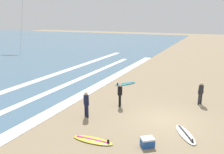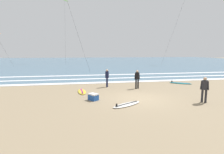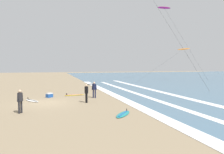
{
  "view_description": "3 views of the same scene",
  "coord_description": "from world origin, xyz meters",
  "px_view_note": "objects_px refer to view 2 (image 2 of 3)",
  "views": [
    {
      "loc": [
        -12.25,
        -2.27,
        5.84
      ],
      "look_at": [
        -1.07,
        2.95,
        2.58
      ],
      "focal_mm": 35.7,
      "sensor_mm": 36.0,
      "label": 1
    },
    {
      "loc": [
        -4.02,
        -11.31,
        3.09
      ],
      "look_at": [
        -1.15,
        4.09,
        0.94
      ],
      "focal_mm": 28.99,
      "sensor_mm": 36.0,
      "label": 2
    },
    {
      "loc": [
        18.57,
        0.41,
        3.24
      ],
      "look_at": [
        0.75,
        5.61,
        2.18
      ],
      "focal_mm": 33.24,
      "sensor_mm": 36.0,
      "label": 3
    }
  ],
  "objects_px": {
    "surfer_left_far": "(107,76)",
    "surfboard_foreground_flat": "(127,104)",
    "surfboard_right_spare": "(82,92)",
    "cooler_box": "(93,97)",
    "surfboard_left_pile": "(180,83)",
    "kite_lime_high_left": "(65,1)",
    "surfer_right_near": "(137,78)",
    "surfer_left_near": "(205,87)"
  },
  "relations": [
    {
      "from": "surfer_left_far",
      "to": "surfboard_foreground_flat",
      "type": "height_order",
      "value": "surfer_left_far"
    },
    {
      "from": "surfboard_right_spare",
      "to": "cooler_box",
      "type": "bearing_deg",
      "value": -74.97
    },
    {
      "from": "surfboard_foreground_flat",
      "to": "surfboard_left_pile",
      "type": "relative_size",
      "value": 1.04
    },
    {
      "from": "surfer_left_far",
      "to": "surfboard_left_pile",
      "type": "height_order",
      "value": "surfer_left_far"
    },
    {
      "from": "surfboard_left_pile",
      "to": "kite_lime_high_left",
      "type": "height_order",
      "value": "kite_lime_high_left"
    },
    {
      "from": "surfboard_foreground_flat",
      "to": "cooler_box",
      "type": "distance_m",
      "value": 2.38
    },
    {
      "from": "kite_lime_high_left",
      "to": "surfboard_right_spare",
      "type": "bearing_deg",
      "value": -85.07
    },
    {
      "from": "surfer_right_near",
      "to": "surfboard_left_pile",
      "type": "bearing_deg",
      "value": 17.52
    },
    {
      "from": "kite_lime_high_left",
      "to": "surfer_right_near",
      "type": "bearing_deg",
      "value": -78.66
    },
    {
      "from": "surfboard_foreground_flat",
      "to": "surfboard_left_pile",
      "type": "bearing_deg",
      "value": 40.74
    },
    {
      "from": "surfer_left_near",
      "to": "surfboard_foreground_flat",
      "type": "relative_size",
      "value": 0.76
    },
    {
      "from": "surfer_right_near",
      "to": "surfboard_right_spare",
      "type": "relative_size",
      "value": 0.75
    },
    {
      "from": "surfer_right_near",
      "to": "cooler_box",
      "type": "xyz_separation_m",
      "value": [
        -3.99,
        -3.11,
        -0.74
      ]
    },
    {
      "from": "surfboard_right_spare",
      "to": "kite_lime_high_left",
      "type": "distance_m",
      "value": 45.71
    },
    {
      "from": "surfboard_right_spare",
      "to": "surfboard_left_pile",
      "type": "height_order",
      "value": "same"
    },
    {
      "from": "surfboard_left_pile",
      "to": "cooler_box",
      "type": "distance_m",
      "value": 10.18
    },
    {
      "from": "surfer_left_near",
      "to": "surfboard_foreground_flat",
      "type": "xyz_separation_m",
      "value": [
        -4.82,
        0.33,
        -0.91
      ]
    },
    {
      "from": "surfer_left_far",
      "to": "cooler_box",
      "type": "relative_size",
      "value": 2.11
    },
    {
      "from": "cooler_box",
      "to": "surfer_right_near",
      "type": "bearing_deg",
      "value": 37.89
    },
    {
      "from": "surfboard_foreground_flat",
      "to": "surfer_left_far",
      "type": "bearing_deg",
      "value": 92.61
    },
    {
      "from": "surfboard_right_spare",
      "to": "surfboard_left_pile",
      "type": "bearing_deg",
      "value": 12.46
    },
    {
      "from": "surfer_right_near",
      "to": "surfer_left_near",
      "type": "bearing_deg",
      "value": -61.54
    },
    {
      "from": "surfboard_foreground_flat",
      "to": "kite_lime_high_left",
      "type": "height_order",
      "value": "kite_lime_high_left"
    },
    {
      "from": "surfer_left_far",
      "to": "cooler_box",
      "type": "xyz_separation_m",
      "value": [
        -1.58,
        -4.28,
        -0.74
      ]
    },
    {
      "from": "surfer_left_far",
      "to": "cooler_box",
      "type": "height_order",
      "value": "surfer_left_far"
    },
    {
      "from": "surfboard_foreground_flat",
      "to": "cooler_box",
      "type": "height_order",
      "value": "cooler_box"
    },
    {
      "from": "surfboard_foreground_flat",
      "to": "kite_lime_high_left",
      "type": "relative_size",
      "value": 0.12
    },
    {
      "from": "surfboard_foreground_flat",
      "to": "cooler_box",
      "type": "bearing_deg",
      "value": 141.05
    },
    {
      "from": "surfer_left_far",
      "to": "surfboard_left_pile",
      "type": "relative_size",
      "value": 0.79
    },
    {
      "from": "surfer_left_far",
      "to": "surfboard_left_pile",
      "type": "xyz_separation_m",
      "value": [
        7.45,
        0.42,
        -0.91
      ]
    },
    {
      "from": "surfboard_right_spare",
      "to": "cooler_box",
      "type": "distance_m",
      "value": 2.65
    },
    {
      "from": "surfboard_right_spare",
      "to": "kite_lime_high_left",
      "type": "height_order",
      "value": "kite_lime_high_left"
    },
    {
      "from": "kite_lime_high_left",
      "to": "cooler_box",
      "type": "bearing_deg",
      "value": -84.47
    },
    {
      "from": "surfer_right_near",
      "to": "surfboard_right_spare",
      "type": "xyz_separation_m",
      "value": [
        -4.68,
        -0.56,
        -0.91
      ]
    },
    {
      "from": "surfer_right_near",
      "to": "surfboard_foreground_flat",
      "type": "relative_size",
      "value": 0.76
    },
    {
      "from": "surfboard_foreground_flat",
      "to": "surfboard_left_pile",
      "type": "distance_m",
      "value": 9.49
    },
    {
      "from": "surfboard_foreground_flat",
      "to": "kite_lime_high_left",
      "type": "bearing_deg",
      "value": 97.62
    },
    {
      "from": "surfer_left_near",
      "to": "surfer_left_far",
      "type": "relative_size",
      "value": 1.0
    },
    {
      "from": "surfer_left_near",
      "to": "surfboard_foreground_flat",
      "type": "distance_m",
      "value": 4.92
    },
    {
      "from": "surfer_right_near",
      "to": "surfboard_right_spare",
      "type": "bearing_deg",
      "value": -173.21
    },
    {
      "from": "surfboard_left_pile",
      "to": "cooler_box",
      "type": "height_order",
      "value": "cooler_box"
    },
    {
      "from": "surfboard_right_spare",
      "to": "surfboard_foreground_flat",
      "type": "distance_m",
      "value": 4.77
    }
  ]
}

